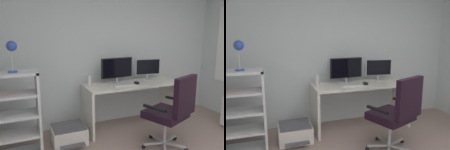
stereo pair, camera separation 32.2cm
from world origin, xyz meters
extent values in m
cube|color=silver|center=(0.00, 2.59, 1.30)|extent=(4.52, 0.10, 2.60)
cube|color=white|center=(0.37, 2.16, 0.74)|extent=(1.60, 0.60, 0.04)
cube|color=white|center=(-0.41, 2.16, 0.36)|extent=(0.04, 0.58, 0.72)
cube|color=white|center=(1.15, 2.16, 0.36)|extent=(0.04, 0.58, 0.72)
cylinder|color=#B2B5B7|center=(0.16, 2.30, 0.76)|extent=(0.18, 0.18, 0.01)
cylinder|color=#B2B5B7|center=(0.16, 2.30, 0.81)|extent=(0.03, 0.03, 0.08)
cube|color=black|center=(0.16, 2.30, 1.01)|extent=(0.56, 0.07, 0.33)
cube|color=black|center=(0.16, 2.28, 1.01)|extent=(0.52, 0.04, 0.31)
cylinder|color=#B2B5B7|center=(0.76, 2.30, 0.76)|extent=(0.18, 0.18, 0.01)
cylinder|color=#B2B5B7|center=(0.76, 2.30, 0.81)|extent=(0.03, 0.03, 0.09)
cube|color=#B7BABC|center=(0.76, 2.30, 0.99)|extent=(0.47, 0.10, 0.28)
cube|color=black|center=(0.75, 2.28, 0.99)|extent=(0.43, 0.06, 0.25)
cube|color=silver|center=(0.16, 2.07, 0.77)|extent=(0.34, 0.14, 0.02)
cube|color=black|center=(0.41, 2.08, 0.77)|extent=(0.08, 0.11, 0.03)
cylinder|color=silver|center=(-0.35, 2.25, 0.84)|extent=(0.07, 0.07, 0.17)
cube|color=#B7BABC|center=(0.58, 1.38, 0.07)|extent=(0.29, 0.14, 0.02)
sphere|color=black|center=(0.71, 1.43, 0.03)|extent=(0.06, 0.06, 0.06)
cube|color=#B7BABC|center=(0.43, 1.47, 0.07)|extent=(0.05, 0.30, 0.02)
sphere|color=black|center=(0.42, 1.62, 0.03)|extent=(0.06, 0.06, 0.06)
cube|color=#B7BABC|center=(0.29, 1.36, 0.07)|extent=(0.30, 0.11, 0.02)
sphere|color=black|center=(0.15, 1.40, 0.03)|extent=(0.06, 0.06, 0.06)
cube|color=#B7BABC|center=(0.36, 1.20, 0.07)|extent=(0.19, 0.27, 0.02)
cube|color=#B7BABC|center=(0.53, 1.21, 0.07)|extent=(0.22, 0.25, 0.02)
sphere|color=black|center=(0.63, 1.09, 0.03)|extent=(0.06, 0.06, 0.06)
cylinder|color=#B7BABC|center=(0.44, 1.32, 0.26)|extent=(0.04, 0.04, 0.38)
cube|color=black|center=(0.44, 1.32, 0.50)|extent=(0.65, 0.63, 0.10)
cube|color=black|center=(0.53, 1.08, 0.80)|extent=(0.46, 0.24, 0.51)
cube|color=black|center=(0.18, 1.22, 0.65)|extent=(0.16, 0.32, 0.03)
cube|color=black|center=(0.69, 1.42, 0.65)|extent=(0.16, 0.32, 0.03)
cube|color=silver|center=(-1.16, 1.92, 0.56)|extent=(0.03, 0.36, 1.11)
cube|color=silver|center=(-1.57, 1.92, 1.09)|extent=(0.85, 0.36, 0.03)
cube|color=silver|center=(-1.57, 1.92, 0.29)|extent=(0.79, 0.36, 0.03)
cube|color=silver|center=(-1.57, 1.92, 0.56)|extent=(0.79, 0.36, 0.03)
cube|color=silver|center=(-1.57, 1.92, 0.82)|extent=(0.79, 0.36, 0.03)
cylinder|color=#304FB2|center=(-1.43, 1.92, 1.12)|extent=(0.11, 0.11, 0.02)
cylinder|color=silver|center=(-1.43, 1.92, 1.26)|extent=(0.01, 0.01, 0.27)
sphere|color=#304FB2|center=(-1.42, 1.92, 1.43)|extent=(0.13, 0.13, 0.13)
cube|color=silver|center=(-0.75, 2.00, 0.12)|extent=(0.48, 0.42, 0.24)
cube|color=#4C4C51|center=(-0.75, 2.00, 0.25)|extent=(0.44, 0.39, 0.02)
cube|color=#4C4C51|center=(-0.75, 1.75, 0.07)|extent=(0.34, 0.10, 0.01)
camera|label=1|loc=(-1.40, -1.04, 1.61)|focal=36.01mm
camera|label=2|loc=(-1.10, -1.15, 1.61)|focal=36.01mm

